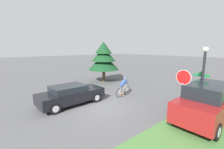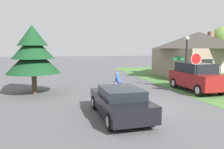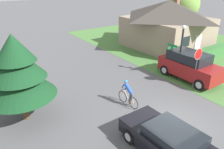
# 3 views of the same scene
# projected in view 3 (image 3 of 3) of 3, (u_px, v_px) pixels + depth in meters

# --- Properties ---
(ground_plane) EXTENTS (140.00, 140.00, 0.00)m
(ground_plane) POSITION_uv_depth(u_px,v_px,m) (171.00, 126.00, 11.14)
(ground_plane) COLOR #515154
(cottage_house) EXTENTS (8.03, 8.52, 4.90)m
(cottage_house) POSITION_uv_depth(u_px,v_px,m) (167.00, 23.00, 22.82)
(cottage_house) COLOR gray
(cottage_house) RESTS_ON ground
(hedge_row) EXTENTS (9.67, 0.90, 0.96)m
(hedge_row) POSITION_uv_depth(u_px,v_px,m) (200.00, 56.00, 19.54)
(hedge_row) COLOR #387038
(hedge_row) RESTS_ON ground
(sedan_left_lane) EXTENTS (2.06, 4.51, 1.37)m
(sedan_left_lane) POSITION_uv_depth(u_px,v_px,m) (170.00, 142.00, 9.09)
(sedan_left_lane) COLOR black
(sedan_left_lane) RESTS_ON ground
(cyclist) EXTENTS (0.44, 1.69, 1.56)m
(cyclist) POSITION_uv_depth(u_px,v_px,m) (128.00, 94.00, 12.67)
(cyclist) COLOR black
(cyclist) RESTS_ON ground
(parked_suv_right) EXTENTS (2.08, 4.51, 2.03)m
(parked_suv_right) POSITION_uv_depth(u_px,v_px,m) (190.00, 66.00, 15.88)
(parked_suv_right) COLOR maroon
(parked_suv_right) RESTS_ON ground
(stop_sign) EXTENTS (0.76, 0.07, 2.79)m
(stop_sign) POSITION_uv_depth(u_px,v_px,m) (197.00, 60.00, 14.22)
(stop_sign) COLOR gray
(stop_sign) RESTS_ON ground
(street_lamp) EXTENTS (0.29, 0.29, 4.03)m
(street_lamp) POSITION_uv_depth(u_px,v_px,m) (181.00, 46.00, 15.46)
(street_lamp) COLOR black
(street_lamp) RESTS_ON ground
(street_name_sign) EXTENTS (0.90, 0.90, 2.51)m
(street_name_sign) POSITION_uv_depth(u_px,v_px,m) (171.00, 54.00, 16.03)
(street_name_sign) COLOR gray
(street_name_sign) RESTS_ON ground
(conifer_tall_near) EXTENTS (3.54, 3.54, 4.62)m
(conifer_tall_near) POSITION_uv_depth(u_px,v_px,m) (17.00, 70.00, 10.62)
(conifer_tall_near) COLOR #4C3823
(conifer_tall_near) RESTS_ON ground
(deciduous_tree_right) EXTENTS (3.82, 3.82, 5.82)m
(deciduous_tree_right) POSITION_uv_depth(u_px,v_px,m) (184.00, 4.00, 27.04)
(deciduous_tree_right) COLOR #4C3823
(deciduous_tree_right) RESTS_ON ground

